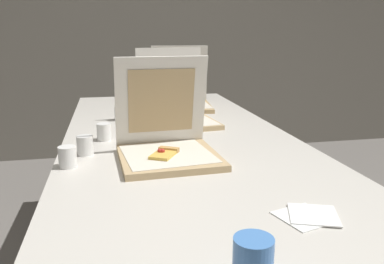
% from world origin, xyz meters
% --- Properties ---
extents(wall_back, '(10.00, 0.10, 2.60)m').
position_xyz_m(wall_back, '(0.00, 2.92, 1.30)').
color(wall_back, gray).
rests_on(wall_back, ground).
extents(table, '(0.95, 2.26, 0.75)m').
position_xyz_m(table, '(0.00, 0.62, 0.71)').
color(table, beige).
rests_on(table, ground).
extents(pizza_box_front, '(0.35, 0.35, 0.35)m').
position_xyz_m(pizza_box_front, '(-0.09, 0.34, 0.80)').
color(pizza_box_front, tan).
rests_on(pizza_box_front, table).
extents(pizza_box_middle, '(0.37, 0.37, 0.35)m').
position_xyz_m(pizza_box_middle, '(0.03, 0.87, 0.81)').
color(pizza_box_middle, tan).
rests_on(pizza_box_middle, table).
extents(pizza_box_back, '(0.36, 0.37, 0.35)m').
position_xyz_m(pizza_box_back, '(0.13, 1.26, 0.80)').
color(pizza_box_back, tan).
rests_on(pizza_box_back, table).
extents(cup_white_near_left, '(0.06, 0.06, 0.07)m').
position_xyz_m(cup_white_near_left, '(-0.42, 0.31, 0.79)').
color(cup_white_near_left, white).
rests_on(cup_white_near_left, table).
extents(cup_white_mid, '(0.06, 0.06, 0.07)m').
position_xyz_m(cup_white_mid, '(-0.31, 0.63, 0.79)').
color(cup_white_mid, white).
rests_on(cup_white_mid, table).
extents(cup_white_near_center, '(0.06, 0.06, 0.07)m').
position_xyz_m(cup_white_near_center, '(-0.37, 0.44, 0.79)').
color(cup_white_near_center, white).
rests_on(cup_white_near_center, table).
extents(cup_white_far, '(0.06, 0.06, 0.07)m').
position_xyz_m(cup_white_far, '(-0.23, 1.00, 0.79)').
color(cup_white_far, white).
rests_on(cup_white_far, table).
extents(cup_printed_front, '(0.07, 0.07, 0.09)m').
position_xyz_m(cup_printed_front, '(-0.05, -0.40, 0.80)').
color(cup_printed_front, '#477FCC').
rests_on(cup_printed_front, table).
extents(napkin_pile, '(0.17, 0.15, 0.01)m').
position_xyz_m(napkin_pile, '(0.17, -0.18, 0.76)').
color(napkin_pile, white).
rests_on(napkin_pile, table).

